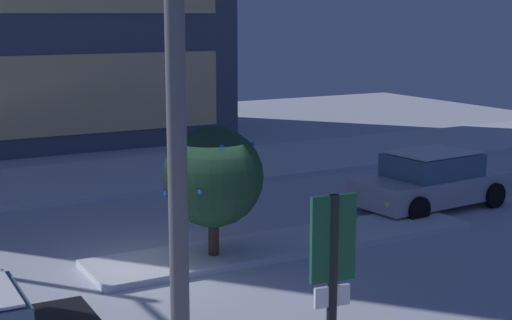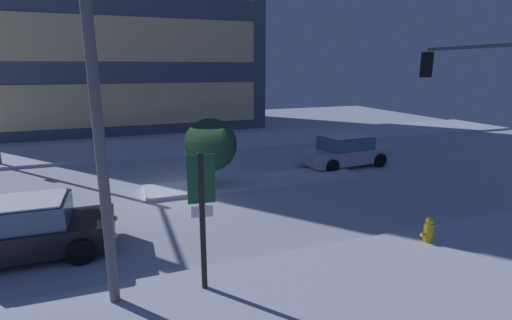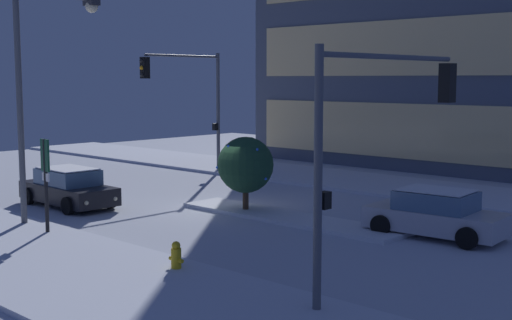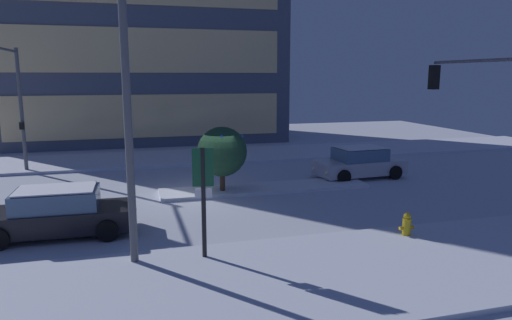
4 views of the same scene
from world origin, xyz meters
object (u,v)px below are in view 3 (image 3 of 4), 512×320
object	(u,v)px
car_near	(68,188)
traffic_light_corner_far_left	(190,91)
decorated_tree_median	(246,165)
car_far	(436,214)
fire_hydrant	(176,258)
traffic_light_corner_near_right	(382,122)
street_lamp_arched	(42,74)
parking_info_sign	(46,174)

from	to	relation	value
car_near	traffic_light_corner_far_left	distance (m)	9.90
decorated_tree_median	car_far	bearing A→B (deg)	10.30
fire_hydrant	traffic_light_corner_far_left	bearing A→B (deg)	137.39
traffic_light_corner_near_right	decorated_tree_median	xyz separation A→B (m)	(-8.72, 4.59, -2.15)
car_far	street_lamp_arched	distance (m)	13.54
fire_hydrant	decorated_tree_median	world-z (taller)	decorated_tree_median
car_near	parking_info_sign	bearing A→B (deg)	-37.56
traffic_light_corner_near_right	decorated_tree_median	size ratio (longest dim) A/B	2.03
car_near	street_lamp_arched	bearing A→B (deg)	-43.26
traffic_light_corner_far_left	traffic_light_corner_near_right	world-z (taller)	traffic_light_corner_far_left
traffic_light_corner_near_right	parking_info_sign	size ratio (longest dim) A/B	1.87
car_far	decorated_tree_median	xyz separation A→B (m)	(-6.97, -1.27, 1.06)
car_far	fire_hydrant	size ratio (longest dim) A/B	5.31
parking_info_sign	fire_hydrant	bearing A→B (deg)	-82.35
car_near	street_lamp_arched	size ratio (longest dim) A/B	0.59
car_near	parking_info_sign	size ratio (longest dim) A/B	1.51
fire_hydrant	parking_info_sign	world-z (taller)	parking_info_sign
traffic_light_corner_near_right	decorated_tree_median	world-z (taller)	traffic_light_corner_near_right
car_far	traffic_light_corner_near_right	xyz separation A→B (m)	(1.75, -5.86, 3.21)
car_far	decorated_tree_median	distance (m)	7.16
traffic_light_corner_near_right	street_lamp_arched	bearing A→B (deg)	96.13
car_far	traffic_light_corner_far_left	size ratio (longest dim) A/B	0.71
car_far	traffic_light_corner_near_right	size ratio (longest dim) A/B	0.78
street_lamp_arched	fire_hydrant	size ratio (longest dim) A/B	9.31
car_far	fire_hydrant	world-z (taller)	car_far
car_near	traffic_light_corner_far_left	xyz separation A→B (m)	(-2.87, 8.77, 3.57)
street_lamp_arched	parking_info_sign	size ratio (longest dim) A/B	2.55
traffic_light_corner_far_left	street_lamp_arched	distance (m)	12.12
parking_info_sign	decorated_tree_median	xyz separation A→B (m)	(1.90, 6.93, -0.18)
traffic_light_corner_far_left	traffic_light_corner_near_right	xyz separation A→B (m)	(17.47, -9.64, -0.36)
street_lamp_arched	decorated_tree_median	xyz separation A→B (m)	(3.65, 5.92, -3.29)
car_near	decorated_tree_median	world-z (taller)	decorated_tree_median
street_lamp_arched	traffic_light_corner_near_right	bearing A→B (deg)	-81.52
car_near	decorated_tree_median	bearing A→B (deg)	33.60
traffic_light_corner_near_right	fire_hydrant	distance (m)	6.15
car_near	traffic_light_corner_near_right	size ratio (longest dim) A/B	0.81
street_lamp_arched	traffic_light_corner_far_left	bearing A→B (deg)	27.27
traffic_light_corner_far_left	parking_info_sign	xyz separation A→B (m)	(6.85, -11.98, -2.33)
car_far	traffic_light_corner_near_right	world-z (taller)	traffic_light_corner_near_right
car_far	parking_info_sign	world-z (taller)	parking_info_sign
parking_info_sign	decorated_tree_median	bearing A→B (deg)	-8.16
car_far	traffic_light_corner_far_left	xyz separation A→B (m)	(-15.72, 3.78, 3.57)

